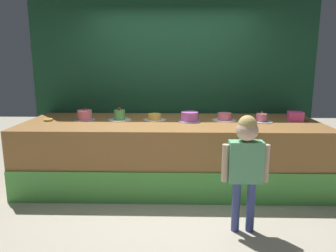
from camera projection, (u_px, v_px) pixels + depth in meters
ground_plane at (171, 204)px, 3.86m from camera, size 12.00×12.00×0.00m
stage_platform at (172, 153)px, 4.44m from camera, size 4.02×1.40×0.89m
curtain_backdrop at (173, 71)px, 4.99m from camera, size 4.42×0.08×3.10m
child_figure at (246, 158)px, 3.10m from camera, size 0.46×0.21×1.20m
pink_box at (295, 116)px, 4.38m from camera, size 0.22×0.21×0.13m
donut at (48, 120)px, 4.38m from camera, size 0.13×0.13×0.03m
cake_far_left at (85, 115)px, 4.43m from camera, size 0.28×0.28×0.17m
cake_left at (120, 116)px, 4.43m from camera, size 0.32×0.32×0.18m
cake_center_left at (154, 117)px, 4.44m from camera, size 0.32×0.32×0.12m
cake_center_right at (190, 117)px, 4.33m from camera, size 0.32×0.32×0.13m
cake_right at (225, 117)px, 4.40m from camera, size 0.34×0.34×0.11m
cake_far_right at (261, 119)px, 4.31m from camera, size 0.31×0.31×0.16m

